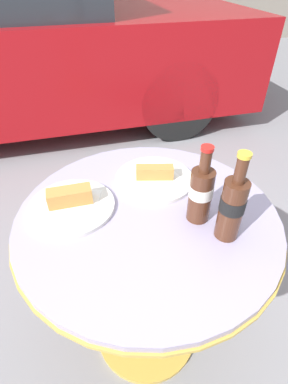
% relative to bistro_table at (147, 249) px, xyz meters
% --- Properties ---
extents(ground_plane, '(30.00, 30.00, 0.00)m').
position_rel_bistro_table_xyz_m(ground_plane, '(0.00, 0.00, -0.54)').
color(ground_plane, gray).
extents(bistro_table, '(0.76, 0.76, 0.69)m').
position_rel_bistro_table_xyz_m(bistro_table, '(0.00, 0.00, 0.00)').
color(bistro_table, gold).
rests_on(bistro_table, ground_plane).
extents(cola_bottle_left, '(0.06, 0.06, 0.25)m').
position_rel_bistro_table_xyz_m(cola_bottle_left, '(0.18, -0.13, 0.26)').
color(cola_bottle_left, '#4C2819').
rests_on(cola_bottle_left, bistro_table).
extents(cola_bottle_right, '(0.06, 0.06, 0.23)m').
position_rel_bistro_table_xyz_m(cola_bottle_right, '(0.13, -0.05, 0.25)').
color(cola_bottle_right, '#4C2819').
rests_on(cola_bottle_right, bistro_table).
extents(lunch_plate_near, '(0.25, 0.25, 0.06)m').
position_rel_bistro_table_xyz_m(lunch_plate_near, '(-0.21, 0.08, 0.17)').
color(lunch_plate_near, silver).
rests_on(lunch_plate_near, bistro_table).
extents(lunch_plate_far, '(0.25, 0.25, 0.05)m').
position_rel_bistro_table_xyz_m(lunch_plate_far, '(0.07, 0.15, 0.17)').
color(lunch_plate_far, silver).
rests_on(lunch_plate_far, bistro_table).
extents(parked_car, '(4.04, 1.77, 1.44)m').
position_rel_bistro_table_xyz_m(parked_car, '(-0.58, 2.42, 0.14)').
color(parked_car, '#9E0F14').
rests_on(parked_car, ground_plane).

